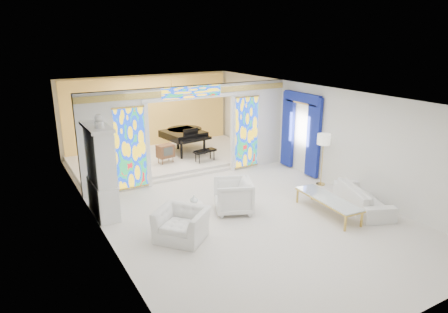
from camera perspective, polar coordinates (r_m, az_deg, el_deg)
floor at (r=11.58m, az=-0.24°, el=-5.90°), size 12.00×12.00×0.00m
ceiling at (r=10.77m, az=-0.26°, el=8.97°), size 7.00×12.00×0.02m
wall_back at (r=16.43m, az=-10.71°, el=6.19°), size 7.00×0.02×3.00m
wall_front at (r=6.89m, az=25.71°, el=-10.73°), size 7.00×0.02×3.00m
wall_left at (r=9.91m, az=-18.15°, el=-1.54°), size 0.02×12.00×3.00m
wall_right at (r=13.11m, az=13.20°, el=3.30°), size 0.02×12.00×3.00m
partition_wall at (r=12.76m, az=-4.69°, el=4.04°), size 7.00×0.22×3.00m
stained_glass_left at (r=12.06m, az=-13.19°, el=1.13°), size 0.90×0.04×2.40m
stained_glass_right at (r=13.71m, az=3.23°, el=3.47°), size 0.90×0.04×2.40m
stained_glass_transom at (r=12.46m, az=-4.61°, el=9.18°), size 2.00×0.04×0.34m
alcove_platform at (r=15.04m, az=-7.99°, el=-0.23°), size 6.80×3.80×0.18m
gold_curtain_back at (r=16.32m, az=-10.56°, el=6.12°), size 6.70×0.10×2.90m
chandelier at (r=14.48m, az=-7.50°, el=9.12°), size 0.48×0.48×0.30m
blue_drapes at (r=13.53m, az=10.90°, el=4.21°), size 0.14×1.85×2.65m
china_cabinet at (r=10.62m, az=-17.18°, el=-2.10°), size 0.56×1.46×2.72m
armchair_left at (r=9.29m, az=-6.07°, el=-9.63°), size 1.46×1.47×0.72m
armchair_right at (r=10.55m, az=1.31°, el=-5.67°), size 1.26×1.25×0.88m
sofa at (r=11.44m, az=19.27°, el=-5.53°), size 1.57×2.26×0.62m
side_table at (r=10.02m, az=-4.28°, el=-7.62°), size 0.52×0.52×0.52m
vase at (r=9.90m, az=-4.31°, el=-6.12°), size 0.26×0.26×0.21m
coffee_table at (r=10.76m, az=14.63°, el=-5.93°), size 0.75×2.07×0.45m
floor_lamp at (r=12.50m, az=14.05°, el=2.06°), size 0.42×0.42×1.63m
grand_piano at (r=15.34m, az=-5.63°, el=3.23°), size 1.76×2.72×1.02m
tv_console at (r=14.11m, az=-8.37°, el=0.77°), size 0.62×0.47×0.65m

